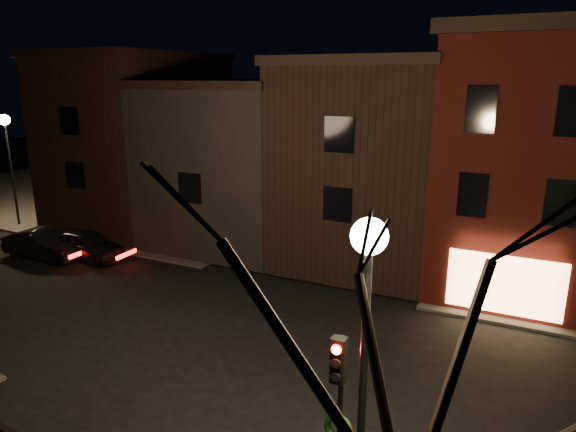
% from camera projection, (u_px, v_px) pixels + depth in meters
% --- Properties ---
extents(ground, '(120.00, 120.00, 0.00)m').
position_uv_depth(ground, '(238.00, 340.00, 17.54)').
color(ground, black).
rests_on(ground, ground).
extents(sidewalk_far_left, '(30.00, 30.00, 0.12)m').
position_uv_depth(sidewalk_far_left, '(156.00, 182.00, 43.25)').
color(sidewalk_far_left, '#2D2B28').
rests_on(sidewalk_far_left, ground).
extents(corner_building, '(6.50, 8.50, 10.50)m').
position_uv_depth(corner_building, '(522.00, 160.00, 21.01)').
color(corner_building, '#47110C').
rests_on(corner_building, ground).
extents(row_building_a, '(7.30, 10.30, 9.40)m').
position_uv_depth(row_building_a, '(374.00, 159.00, 24.76)').
color(row_building_a, black).
rests_on(row_building_a, ground).
extents(row_building_b, '(7.80, 10.30, 8.40)m').
position_uv_depth(row_building_b, '(245.00, 159.00, 27.92)').
color(row_building_b, black).
rests_on(row_building_b, ground).
extents(row_building_c, '(7.30, 10.30, 9.90)m').
position_uv_depth(row_building_c, '(140.00, 139.00, 30.74)').
color(row_building_c, black).
rests_on(row_building_c, ground).
extents(street_lamp_near, '(0.60, 0.60, 6.48)m').
position_uv_depth(street_lamp_near, '(366.00, 302.00, 8.36)').
color(street_lamp_near, black).
rests_on(street_lamp_near, sidewalk_near_right).
extents(street_lamp_far, '(0.60, 0.60, 6.48)m').
position_uv_depth(street_lamp_far, '(7.00, 140.00, 29.48)').
color(street_lamp_far, black).
rests_on(street_lamp_far, sidewalk_far_left).
extents(traffic_signal, '(0.58, 0.38, 4.05)m').
position_uv_depth(traffic_signal, '(338.00, 401.00, 9.67)').
color(traffic_signal, black).
rests_on(traffic_signal, sidewalk_near_right).
extents(bare_tree_right, '(6.40, 6.40, 8.50)m').
position_uv_depth(bare_tree_right, '(418.00, 331.00, 5.39)').
color(bare_tree_right, black).
rests_on(bare_tree_right, sidewalk_near_right).
extents(parked_car_a, '(4.31, 1.90, 1.44)m').
position_uv_depth(parked_car_a, '(87.00, 245.00, 25.18)').
color(parked_car_a, black).
rests_on(parked_car_a, ground).
extents(parked_car_b, '(4.28, 1.64, 1.39)m').
position_uv_depth(parked_car_b, '(43.00, 244.00, 25.27)').
color(parked_car_b, black).
rests_on(parked_car_b, ground).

